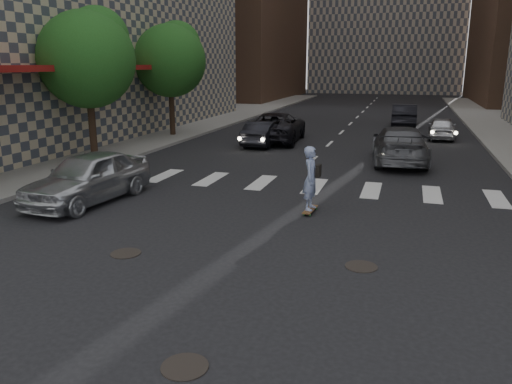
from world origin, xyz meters
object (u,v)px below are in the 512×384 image
at_px(traffic_car_a, 263,133).
at_px(tree_b, 89,55).
at_px(tree_c, 171,57).
at_px(traffic_car_e, 404,115).
at_px(traffic_car_d, 442,128).
at_px(traffic_car_b, 400,145).
at_px(silver_sedan, 88,177).
at_px(skateboarder, 311,178).
at_px(traffic_car_c, 276,127).

bearing_deg(traffic_car_a, tree_b, 45.24).
relative_size(tree_c, traffic_car_e, 1.41).
bearing_deg(traffic_car_d, traffic_car_a, 32.74).
height_order(traffic_car_b, traffic_car_e, traffic_car_b).
distance_m(silver_sedan, traffic_car_d, 21.29).
xyz_separation_m(tree_c, traffic_car_b, (13.23, -4.71, -3.83)).
bearing_deg(tree_c, traffic_car_b, -19.59).
height_order(skateboarder, traffic_car_e, skateboarder).
bearing_deg(silver_sedan, traffic_car_e, 74.72).
bearing_deg(traffic_car_d, tree_b, 39.68).
bearing_deg(silver_sedan, traffic_car_d, 63.35).
relative_size(tree_b, skateboarder, 3.34).
bearing_deg(traffic_car_e, traffic_car_c, 54.20).
xyz_separation_m(skateboarder, traffic_car_a, (-4.82, 11.67, -0.37)).
distance_m(traffic_car_c, traffic_car_d, 9.78).
height_order(tree_b, traffic_car_d, tree_b).
bearing_deg(tree_c, traffic_car_e, 35.90).
bearing_deg(traffic_car_b, traffic_car_e, -94.69).
xyz_separation_m(silver_sedan, traffic_car_c, (2.46, 14.15, 0.01)).
height_order(tree_c, skateboarder, tree_c).
bearing_deg(traffic_car_a, traffic_car_b, 157.00).
xyz_separation_m(traffic_car_b, traffic_car_c, (-6.82, 4.59, -0.00)).
distance_m(traffic_car_a, traffic_car_c, 1.66).
distance_m(skateboarder, silver_sedan, 7.02).
distance_m(traffic_car_b, traffic_car_c, 8.22).
bearing_deg(traffic_car_b, silver_sedan, 41.15).
bearing_deg(traffic_car_b, traffic_car_a, -27.28).
bearing_deg(skateboarder, traffic_car_d, 79.25).
distance_m(tree_c, traffic_car_b, 14.55).
bearing_deg(traffic_car_a, skateboarder, 111.99).
bearing_deg(tree_b, traffic_car_b, 13.97).
relative_size(traffic_car_a, traffic_car_b, 0.72).
xyz_separation_m(skateboarder, traffic_car_c, (-4.51, 13.30, -0.22)).
bearing_deg(traffic_car_b, traffic_car_c, -38.66).
distance_m(skateboarder, traffic_car_e, 23.10).
height_order(silver_sedan, traffic_car_e, silver_sedan).
relative_size(skateboarder, traffic_car_d, 0.52).
xyz_separation_m(tree_c, traffic_car_a, (6.10, -1.75, -3.98)).
height_order(tree_b, traffic_car_a, tree_b).
bearing_deg(skateboarder, tree_c, 133.18).
height_order(skateboarder, traffic_car_c, skateboarder).
xyz_separation_m(skateboarder, traffic_car_d, (4.51, 17.08, -0.39)).
relative_size(skateboarder, silver_sedan, 0.42).
relative_size(skateboarder, traffic_car_b, 0.35).
relative_size(traffic_car_a, traffic_car_e, 0.86).
height_order(tree_b, traffic_car_c, tree_b).
height_order(tree_c, traffic_car_e, tree_c).
distance_m(tree_c, traffic_car_d, 16.36).
height_order(tree_b, traffic_car_e, tree_b).
xyz_separation_m(skateboarder, traffic_car_e, (2.30, 22.99, -0.26)).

